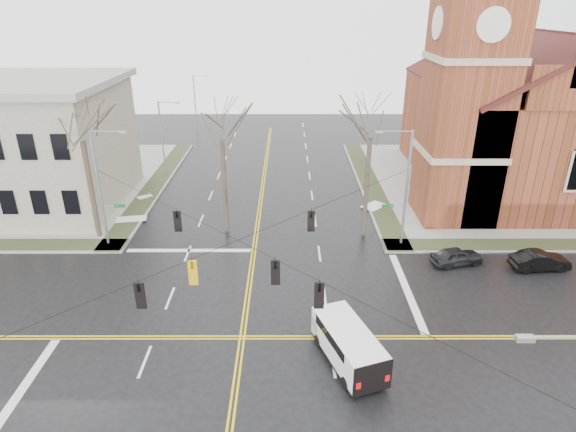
{
  "coord_description": "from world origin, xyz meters",
  "views": [
    {
      "loc": [
        2.59,
        -22.16,
        17.42
      ],
      "look_at": [
        2.62,
        6.0,
        4.9
      ],
      "focal_mm": 30.0,
      "sensor_mm": 36.0,
      "label": 1
    }
  ],
  "objects_px": {
    "tree_ne": "(371,130)",
    "streetlight_north_a": "(163,136)",
    "church": "(516,104)",
    "signal_pole_nw": "(101,186)",
    "parked_car_a": "(456,256)",
    "signal_pole_ne": "(405,185)",
    "streetlight_north_b": "(196,101)",
    "tree_nw_near": "(222,133)",
    "tree_nw_far": "(82,134)",
    "cargo_van": "(346,341)",
    "parked_car_b": "(540,261)"
  },
  "relations": [
    {
      "from": "tree_ne",
      "to": "streetlight_north_a",
      "type": "bearing_deg",
      "value": 142.76
    },
    {
      "from": "church",
      "to": "signal_pole_nw",
      "type": "distance_m",
      "value": 38.61
    },
    {
      "from": "parked_car_a",
      "to": "signal_pole_ne",
      "type": "bearing_deg",
      "value": 34.48
    },
    {
      "from": "church",
      "to": "parked_car_a",
      "type": "distance_m",
      "value": 20.7
    },
    {
      "from": "streetlight_north_b",
      "to": "tree_nw_near",
      "type": "bearing_deg",
      "value": -76.46
    },
    {
      "from": "church",
      "to": "streetlight_north_a",
      "type": "bearing_deg",
      "value": 174.81
    },
    {
      "from": "church",
      "to": "parked_car_a",
      "type": "relative_size",
      "value": 7.27
    },
    {
      "from": "church",
      "to": "tree_ne",
      "type": "bearing_deg",
      "value": -144.08
    },
    {
      "from": "tree_ne",
      "to": "streetlight_north_b",
      "type": "bearing_deg",
      "value": 119.22
    },
    {
      "from": "parked_car_a",
      "to": "tree_ne",
      "type": "relative_size",
      "value": 0.31
    },
    {
      "from": "streetlight_north_b",
      "to": "tree_nw_far",
      "type": "height_order",
      "value": "tree_nw_far"
    },
    {
      "from": "tree_nw_far",
      "to": "tree_ne",
      "type": "height_order",
      "value": "tree_ne"
    },
    {
      "from": "tree_nw_near",
      "to": "tree_ne",
      "type": "bearing_deg",
      "value": -3.87
    },
    {
      "from": "cargo_van",
      "to": "tree_nw_near",
      "type": "xyz_separation_m",
      "value": [
        -8.13,
        15.82,
        7.08
      ]
    },
    {
      "from": "parked_car_b",
      "to": "signal_pole_nw",
      "type": "bearing_deg",
      "value": 78.02
    },
    {
      "from": "signal_pole_nw",
      "to": "tree_nw_far",
      "type": "height_order",
      "value": "tree_nw_far"
    },
    {
      "from": "cargo_van",
      "to": "parked_car_a",
      "type": "distance_m",
      "value": 13.74
    },
    {
      "from": "streetlight_north_b",
      "to": "parked_car_a",
      "type": "distance_m",
      "value": 47.24
    },
    {
      "from": "signal_pole_ne",
      "to": "tree_ne",
      "type": "bearing_deg",
      "value": 145.78
    },
    {
      "from": "tree_nw_far",
      "to": "church",
      "type": "bearing_deg",
      "value": 17.82
    },
    {
      "from": "tree_nw_far",
      "to": "tree_ne",
      "type": "xyz_separation_m",
      "value": [
        21.44,
        0.46,
        0.18
      ]
    },
    {
      "from": "streetlight_north_a",
      "to": "streetlight_north_b",
      "type": "height_order",
      "value": "same"
    },
    {
      "from": "signal_pole_ne",
      "to": "streetlight_north_b",
      "type": "xyz_separation_m",
      "value": [
        -21.97,
        36.5,
        -0.48
      ]
    },
    {
      "from": "streetlight_north_a",
      "to": "tree_ne",
      "type": "height_order",
      "value": "tree_ne"
    },
    {
      "from": "parked_car_b",
      "to": "streetlight_north_b",
      "type": "bearing_deg",
      "value": 32.54
    },
    {
      "from": "church",
      "to": "signal_pole_nw",
      "type": "height_order",
      "value": "church"
    },
    {
      "from": "parked_car_b",
      "to": "cargo_van",
      "type": "bearing_deg",
      "value": 117.57
    },
    {
      "from": "tree_nw_near",
      "to": "tree_nw_far",
      "type": "bearing_deg",
      "value": -173.18
    },
    {
      "from": "streetlight_north_a",
      "to": "cargo_van",
      "type": "bearing_deg",
      "value": -61.32
    },
    {
      "from": "church",
      "to": "streetlight_north_b",
      "type": "height_order",
      "value": "church"
    },
    {
      "from": "cargo_van",
      "to": "tree_ne",
      "type": "relative_size",
      "value": 0.47
    },
    {
      "from": "signal_pole_nw",
      "to": "tree_ne",
      "type": "xyz_separation_m",
      "value": [
        20.12,
        1.72,
        3.75
      ]
    },
    {
      "from": "streetlight_north_b",
      "to": "tree_nw_near",
      "type": "relative_size",
      "value": 0.7
    },
    {
      "from": "streetlight_north_b",
      "to": "church",
      "type": "bearing_deg",
      "value": -33.25
    },
    {
      "from": "tree_nw_near",
      "to": "tree_ne",
      "type": "xyz_separation_m",
      "value": [
        11.26,
        -0.76,
        0.42
      ]
    },
    {
      "from": "signal_pole_ne",
      "to": "parked_car_b",
      "type": "relative_size",
      "value": 2.2
    },
    {
      "from": "streetlight_north_a",
      "to": "tree_ne",
      "type": "xyz_separation_m",
      "value": [
        19.45,
        -14.78,
        4.23
      ]
    },
    {
      "from": "signal_pole_ne",
      "to": "streetlight_north_b",
      "type": "relative_size",
      "value": 1.12
    },
    {
      "from": "parked_car_a",
      "to": "signal_pole_nw",
      "type": "bearing_deg",
      "value": 69.37
    },
    {
      "from": "signal_pole_nw",
      "to": "parked_car_a",
      "type": "bearing_deg",
      "value": -6.77
    },
    {
      "from": "streetlight_north_a",
      "to": "streetlight_north_b",
      "type": "bearing_deg",
      "value": 90.0
    },
    {
      "from": "signal_pole_nw",
      "to": "signal_pole_ne",
      "type": "bearing_deg",
      "value": 0.0
    },
    {
      "from": "parked_car_b",
      "to": "tree_nw_near",
      "type": "xyz_separation_m",
      "value": [
        -22.98,
        6.27,
        7.6
      ]
    },
    {
      "from": "tree_nw_far",
      "to": "cargo_van",
      "type": "bearing_deg",
      "value": -38.57
    },
    {
      "from": "signal_pole_nw",
      "to": "tree_ne",
      "type": "distance_m",
      "value": 20.54
    },
    {
      "from": "streetlight_north_a",
      "to": "tree_nw_near",
      "type": "xyz_separation_m",
      "value": [
        8.19,
        -14.02,
        3.81
      ]
    },
    {
      "from": "streetlight_north_b",
      "to": "parked_car_b",
      "type": "height_order",
      "value": "streetlight_north_b"
    },
    {
      "from": "cargo_van",
      "to": "tree_ne",
      "type": "height_order",
      "value": "tree_ne"
    },
    {
      "from": "church",
      "to": "signal_pole_ne",
      "type": "xyz_separation_m",
      "value": [
        -13.44,
        -13.28,
        -3.48
      ]
    },
    {
      "from": "parked_car_b",
      "to": "streetlight_north_a",
      "type": "bearing_deg",
      "value": 51.75
    }
  ]
}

